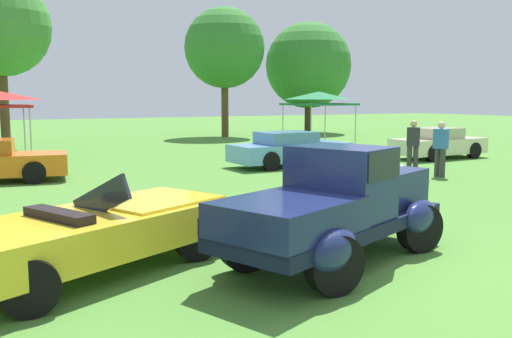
{
  "coord_description": "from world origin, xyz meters",
  "views": [
    {
      "loc": [
        -4.98,
        -6.23,
        2.39
      ],
      "look_at": [
        -0.35,
        2.6,
        1.11
      ],
      "focal_mm": 38.59,
      "sensor_mm": 36.0,
      "label": 1
    }
  ],
  "objects_px": {
    "spectator_near_truck": "(413,144)",
    "canopy_tent_right_field": "(319,98)",
    "show_car_skyblue": "(290,149)",
    "feature_pickup_truck": "(337,204)",
    "show_car_cream": "(438,143)",
    "spectator_between_cars": "(441,147)",
    "neighbor_convertible": "(94,231)"
  },
  "relations": [
    {
      "from": "feature_pickup_truck",
      "to": "neighbor_convertible",
      "type": "xyz_separation_m",
      "value": [
        -3.26,
        1.17,
        -0.28
      ]
    },
    {
      "from": "feature_pickup_truck",
      "to": "show_car_skyblue",
      "type": "bearing_deg",
      "value": 62.34
    },
    {
      "from": "neighbor_convertible",
      "to": "canopy_tent_right_field",
      "type": "relative_size",
      "value": 1.66
    },
    {
      "from": "show_car_skyblue",
      "to": "canopy_tent_right_field",
      "type": "xyz_separation_m",
      "value": [
        5.08,
        5.71,
        1.82
      ]
    },
    {
      "from": "feature_pickup_truck",
      "to": "neighbor_convertible",
      "type": "relative_size",
      "value": 0.94
    },
    {
      "from": "neighbor_convertible",
      "to": "show_car_cream",
      "type": "bearing_deg",
      "value": 29.0
    },
    {
      "from": "neighbor_convertible",
      "to": "show_car_skyblue",
      "type": "height_order",
      "value": "neighbor_convertible"
    },
    {
      "from": "spectator_between_cars",
      "to": "canopy_tent_right_field",
      "type": "bearing_deg",
      "value": 76.89
    },
    {
      "from": "feature_pickup_truck",
      "to": "canopy_tent_right_field",
      "type": "bearing_deg",
      "value": 56.74
    },
    {
      "from": "feature_pickup_truck",
      "to": "show_car_cream",
      "type": "xyz_separation_m",
      "value": [
        11.91,
        9.57,
        -0.26
      ]
    },
    {
      "from": "show_car_skyblue",
      "to": "canopy_tent_right_field",
      "type": "bearing_deg",
      "value": 48.35
    },
    {
      "from": "show_car_cream",
      "to": "spectator_near_truck",
      "type": "xyz_separation_m",
      "value": [
        -3.9,
        -2.67,
        0.31
      ]
    },
    {
      "from": "feature_pickup_truck",
      "to": "spectator_between_cars",
      "type": "height_order",
      "value": "feature_pickup_truck"
    },
    {
      "from": "spectator_near_truck",
      "to": "show_car_cream",
      "type": "bearing_deg",
      "value": 34.44
    },
    {
      "from": "neighbor_convertible",
      "to": "spectator_between_cars",
      "type": "bearing_deg",
      "value": 22.09
    },
    {
      "from": "spectator_between_cars",
      "to": "show_car_skyblue",
      "type": "bearing_deg",
      "value": 121.98
    },
    {
      "from": "feature_pickup_truck",
      "to": "canopy_tent_right_field",
      "type": "distance_m",
      "value": 19.01
    },
    {
      "from": "neighbor_convertible",
      "to": "canopy_tent_right_field",
      "type": "xyz_separation_m",
      "value": [
        13.65,
        14.67,
        1.84
      ]
    },
    {
      "from": "feature_pickup_truck",
      "to": "show_car_skyblue",
      "type": "distance_m",
      "value": 11.44
    },
    {
      "from": "neighbor_convertible",
      "to": "spectator_between_cars",
      "type": "distance_m",
      "value": 12.2
    },
    {
      "from": "show_car_cream",
      "to": "spectator_near_truck",
      "type": "relative_size",
      "value": 2.34
    },
    {
      "from": "feature_pickup_truck",
      "to": "show_car_cream",
      "type": "bearing_deg",
      "value": 38.8
    },
    {
      "from": "neighbor_convertible",
      "to": "canopy_tent_right_field",
      "type": "bearing_deg",
      "value": 47.08
    },
    {
      "from": "show_car_skyblue",
      "to": "canopy_tent_right_field",
      "type": "height_order",
      "value": "canopy_tent_right_field"
    },
    {
      "from": "show_car_skyblue",
      "to": "spectator_between_cars",
      "type": "bearing_deg",
      "value": -58.02
    },
    {
      "from": "spectator_near_truck",
      "to": "canopy_tent_right_field",
      "type": "xyz_separation_m",
      "value": [
        2.38,
        8.94,
        1.51
      ]
    },
    {
      "from": "show_car_cream",
      "to": "neighbor_convertible",
      "type": "bearing_deg",
      "value": -151.0
    },
    {
      "from": "show_car_cream",
      "to": "spectator_between_cars",
      "type": "xyz_separation_m",
      "value": [
        -3.87,
        -3.82,
        0.31
      ]
    },
    {
      "from": "spectator_between_cars",
      "to": "canopy_tent_right_field",
      "type": "xyz_separation_m",
      "value": [
        2.35,
        10.09,
        1.51
      ]
    },
    {
      "from": "spectator_near_truck",
      "to": "canopy_tent_right_field",
      "type": "distance_m",
      "value": 9.38
    },
    {
      "from": "show_car_skyblue",
      "to": "feature_pickup_truck",
      "type": "bearing_deg",
      "value": -117.66
    },
    {
      "from": "show_car_cream",
      "to": "spectator_between_cars",
      "type": "bearing_deg",
      "value": -135.36
    }
  ]
}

